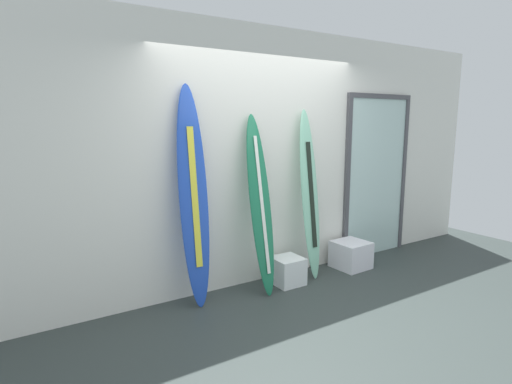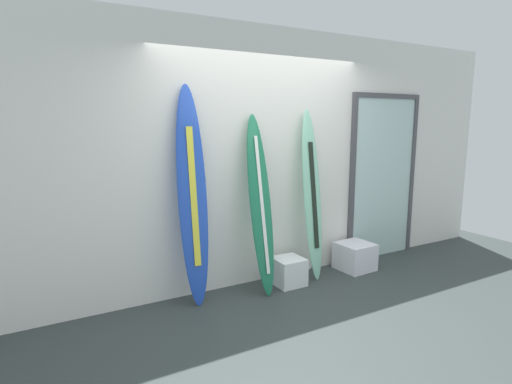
# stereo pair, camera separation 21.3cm
# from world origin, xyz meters

# --- Properties ---
(ground) EXTENTS (8.00, 8.00, 0.04)m
(ground) POSITION_xyz_m (0.00, 0.00, -0.02)
(ground) COLOR #303836
(wall_back) EXTENTS (7.20, 0.20, 2.80)m
(wall_back) POSITION_xyz_m (0.00, 1.30, 1.40)
(wall_back) COLOR silver
(wall_back) RESTS_ON ground
(surfboard_cobalt) EXTENTS (0.30, 0.31, 2.15)m
(surfboard_cobalt) POSITION_xyz_m (-0.89, 1.02, 1.06)
(surfboard_cobalt) COLOR blue
(surfboard_cobalt) RESTS_ON ground
(surfboard_emerald) EXTENTS (0.26, 0.46, 1.88)m
(surfboard_emerald) POSITION_xyz_m (-0.18, 0.94, 0.93)
(surfboard_emerald) COLOR #1D724E
(surfboard_emerald) RESTS_ON ground
(surfboard_seafoam) EXTENTS (0.24, 0.33, 1.94)m
(surfboard_seafoam) POSITION_xyz_m (0.53, 1.00, 0.95)
(surfboard_seafoam) COLOR #86CDAC
(surfboard_seafoam) RESTS_ON ground
(display_block_left) EXTENTS (0.32, 0.32, 0.30)m
(display_block_left) POSITION_xyz_m (0.17, 0.93, 0.15)
(display_block_left) COLOR white
(display_block_left) RESTS_ON ground
(display_block_center) EXTENTS (0.41, 0.41, 0.33)m
(display_block_center) POSITION_xyz_m (1.15, 0.93, 0.16)
(display_block_center) COLOR white
(display_block_center) RESTS_ON ground
(glass_door) EXTENTS (1.14, 0.06, 2.15)m
(glass_door) POSITION_xyz_m (1.82, 1.18, 1.11)
(glass_door) COLOR silver
(glass_door) RESTS_ON ground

